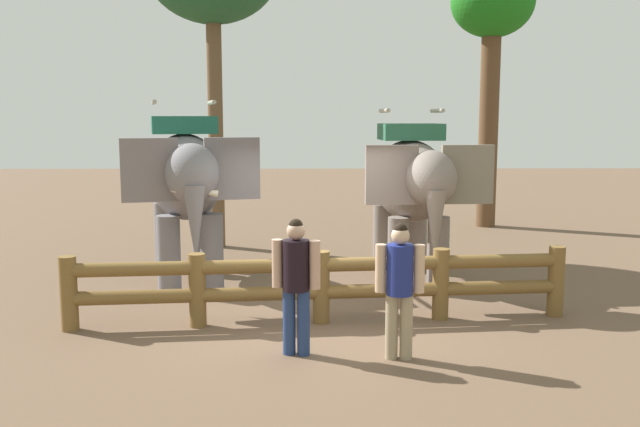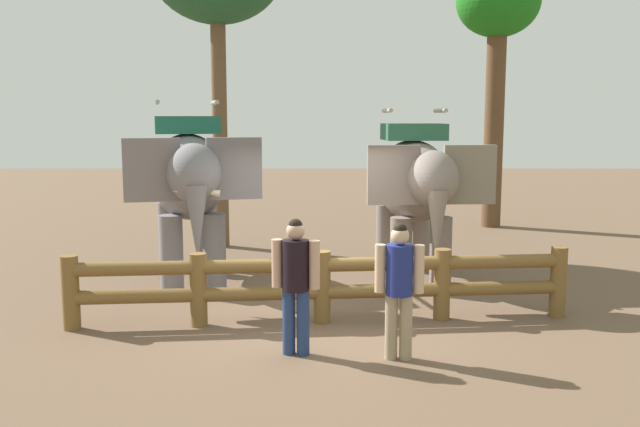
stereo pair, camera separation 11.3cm
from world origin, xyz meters
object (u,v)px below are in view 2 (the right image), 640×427
object	(u,v)px
log_fence	(320,282)
elephant_near_left	(187,181)
tourist_man_in_blue	(294,277)
elephant_center	(413,185)
tree_back_center	(496,19)
tourist_woman_in_black	(397,281)

from	to	relation	value
log_fence	elephant_near_left	world-z (taller)	elephant_near_left
tourist_man_in_blue	elephant_center	bearing A→B (deg)	62.99
elephant_near_left	tree_back_center	xyz separation A→B (m)	(6.95, 6.31, 3.65)
log_fence	tourist_man_in_blue	bearing A→B (deg)	-103.82
elephant_near_left	tree_back_center	world-z (taller)	tree_back_center
log_fence	tree_back_center	distance (m)	11.06
elephant_near_left	elephant_center	bearing A→B (deg)	0.95
tourist_man_in_blue	elephant_near_left	bearing A→B (deg)	117.69
tourist_man_in_blue	tree_back_center	distance (m)	12.14
elephant_center	log_fence	bearing A→B (deg)	-122.95
tree_back_center	tourist_woman_in_black	bearing A→B (deg)	-109.57
tourist_woman_in_black	tree_back_center	xyz separation A→B (m)	(3.67, 10.32, 4.50)
elephant_near_left	tree_back_center	size ratio (longest dim) A/B	0.57
elephant_near_left	tourist_woman_in_black	size ratio (longest dim) A/B	2.29
elephant_near_left	elephant_center	distance (m)	4.02
log_fence	tourist_man_in_blue	world-z (taller)	tourist_man_in_blue
elephant_center	tourist_woman_in_black	distance (m)	4.21
log_fence	tree_back_center	xyz separation A→B (m)	(4.60, 8.81, 4.87)
elephant_center	tourist_man_in_blue	bearing A→B (deg)	-117.01
tourist_woman_in_black	tourist_man_in_blue	world-z (taller)	tourist_man_in_blue
elephant_near_left	tourist_woman_in_black	bearing A→B (deg)	-50.69
tourist_woman_in_black	elephant_near_left	bearing A→B (deg)	129.31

